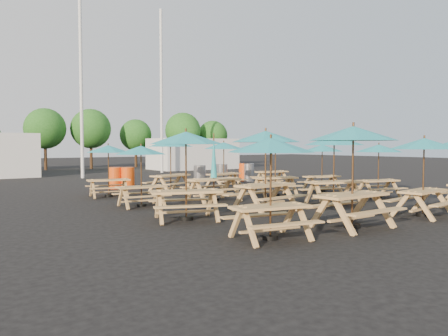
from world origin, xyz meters
TOP-DOWN VIEW (x-y plane):
  - ground at (0.00, 0.00)m, footprint 120.00×120.00m
  - picnic_unit_0 at (-4.13, -6.15)m, footprint 2.18×2.18m
  - picnic_unit_1 at (-4.40, -2.98)m, footprint 2.65×2.65m
  - picnic_unit_2 at (-4.29, 0.18)m, footprint 1.89×1.89m
  - picnic_unit_3 at (-4.20, 3.46)m, footprint 2.03×2.03m
  - picnic_unit_4 at (-1.59, -6.30)m, footprint 2.19×2.19m
  - picnic_unit_5 at (-1.55, -2.95)m, footprint 2.32×2.32m
  - picnic_unit_6 at (-1.52, -0.03)m, footprint 2.01×1.77m
  - picnic_unit_7 at (-1.52, 3.31)m, footprint 2.52×2.52m
  - picnic_unit_8 at (1.49, -6.33)m, footprint 2.16×2.16m
  - picnic_unit_9 at (1.37, -3.14)m, footprint 2.57×2.57m
  - picnic_unit_10 at (1.43, -0.06)m, footprint 2.38×2.38m
  - picnic_unit_11 at (1.27, 3.34)m, footprint 2.27×2.27m
  - picnic_unit_13 at (4.20, -2.90)m, footprint 2.12×2.12m
  - picnic_unit_14 at (4.15, -0.08)m, footprint 2.01×2.01m
  - picnic_unit_15 at (4.36, 3.49)m, footprint 1.94×1.94m
  - waste_bin_0 at (-2.78, 6.47)m, footprint 0.62×0.62m
  - waste_bin_1 at (-2.29, 6.13)m, footprint 0.62×0.62m
  - waste_bin_2 at (1.63, 6.02)m, footprint 0.62×0.62m
  - waste_bin_3 at (3.23, 6.32)m, footprint 0.62×0.62m
  - waste_bin_4 at (4.86, 6.42)m, footprint 0.62×0.62m
  - waste_bin_5 at (4.98, 6.17)m, footprint 0.62×0.62m
  - mast_0 at (-2.00, 14.00)m, footprint 0.20×0.20m
  - mast_1 at (4.50, 16.00)m, footprint 0.20×0.20m
  - event_tent_1 at (9.00, 19.00)m, footprint 7.00×4.00m
  - tree_3 at (-1.75, 24.72)m, footprint 3.36×3.36m
  - tree_4 at (1.90, 24.26)m, footprint 3.41×3.41m
  - tree_5 at (6.22, 24.67)m, footprint 2.94×2.94m
  - tree_6 at (10.23, 22.90)m, footprint 3.38×3.38m
  - tree_7 at (13.63, 22.92)m, footprint 2.95×2.95m

SIDE VIEW (x-z plane):
  - ground at x=0.00m, z-range 0.00..0.00m
  - waste_bin_0 at x=-2.78m, z-range 0.00..1.00m
  - waste_bin_1 at x=-2.29m, z-range 0.00..1.00m
  - waste_bin_2 at x=1.63m, z-range 0.00..1.00m
  - waste_bin_3 at x=3.23m, z-range 0.00..1.00m
  - waste_bin_4 at x=4.86m, z-range 0.00..1.00m
  - waste_bin_5 at x=4.98m, z-range 0.00..1.00m
  - picnic_unit_6 at x=-1.52m, z-range -0.22..2.25m
  - event_tent_1 at x=9.00m, z-range 0.00..2.60m
  - picnic_unit_2 at x=-4.29m, z-range 0.73..2.78m
  - picnic_unit_3 at x=-4.20m, z-range 0.74..2.80m
  - picnic_unit_14 at x=4.15m, z-range 0.75..2.83m
  - picnic_unit_13 at x=4.20m, z-range 0.75..2.84m
  - picnic_unit_15 at x=4.36m, z-range 0.78..2.94m
  - picnic_unit_11 at x=1.27m, z-range 0.79..2.98m
  - picnic_unit_0 at x=-4.13m, z-range 0.80..3.01m
  - picnic_unit_10 at x=1.43m, z-range 0.81..3.07m
  - picnic_unit_8 at x=1.49m, z-range 0.81..3.08m
  - picnic_unit_7 at x=-1.52m, z-range 0.84..3.16m
  - picnic_unit_9 at x=1.37m, z-range 0.86..3.26m
  - picnic_unit_1 at x=-4.40m, z-range 0.87..3.31m
  - picnic_unit_5 at x=-1.55m, z-range 0.90..3.41m
  - picnic_unit_4 at x=-1.59m, z-range 0.91..3.44m
  - tree_5 at x=6.22m, z-range 0.75..5.20m
  - tree_7 at x=13.63m, z-range 0.75..5.23m
  - tree_3 at x=-1.75m, z-range 0.86..5.95m
  - tree_6 at x=10.23m, z-range 0.86..5.99m
  - tree_4 at x=1.90m, z-range 0.87..6.04m
  - mast_0 at x=-2.00m, z-range 0.00..12.00m
  - mast_1 at x=4.50m, z-range 0.00..12.00m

